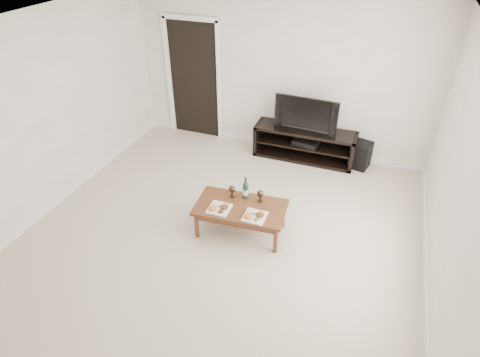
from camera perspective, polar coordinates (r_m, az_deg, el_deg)
name	(u,v)px	position (r m, az deg, el deg)	size (l,w,h in m)	color
floor	(216,245)	(5.19, -3.46, -9.39)	(5.50, 5.50, 0.00)	beige
back_wall	(280,76)	(6.78, 5.72, 14.36)	(5.00, 0.04, 2.60)	white
ceiling	(206,33)	(3.89, -4.85, 19.95)	(5.00, 5.50, 0.04)	white
doorway	(194,81)	(7.36, -6.51, 13.64)	(0.90, 0.02, 2.05)	black
media_console	(304,144)	(6.85, 9.13, 4.85)	(1.67, 0.45, 0.55)	black
television	(307,113)	(6.59, 9.57, 9.18)	(1.02, 0.13, 0.59)	black
av_receiver	(306,142)	(6.81, 9.39, 5.14)	(0.40, 0.30, 0.08)	black
subwoofer	(360,155)	(6.84, 16.75, 3.22)	(0.30, 0.30, 0.44)	black
coffee_table	(241,219)	(5.23, 0.10, -5.77)	(1.15, 0.63, 0.42)	#552E17
plate_left	(219,207)	(5.04, -2.98, -4.10)	(0.27, 0.27, 0.07)	white
plate_right	(255,215)	(4.91, 2.11, -5.20)	(0.27, 0.27, 0.07)	white
wine_bottle	(246,186)	(5.15, 0.81, -1.12)	(0.07, 0.07, 0.35)	#103B1E
goblet_left	(232,191)	(5.22, -1.13, -1.84)	(0.09, 0.09, 0.17)	#352C1D
goblet_right	(260,196)	(5.14, 2.89, -2.49)	(0.09, 0.09, 0.17)	#352C1D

